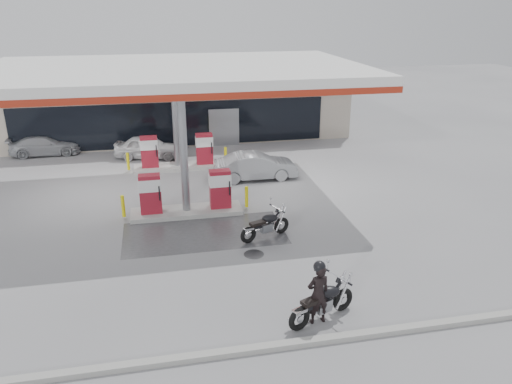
{
  "coord_description": "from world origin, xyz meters",
  "views": [
    {
      "loc": [
        -1.01,
        -16.96,
        8.21
      ],
      "look_at": [
        2.65,
        0.79,
        1.2
      ],
      "focal_mm": 35.0,
      "sensor_mm": 36.0,
      "label": 1
    }
  ],
  "objects_px": {
    "pump_island_near": "(186,197)",
    "parked_motorcycle": "(266,226)",
    "biker_main": "(318,294)",
    "sedan_white": "(148,147)",
    "pump_island_far": "(177,155)",
    "parked_car_left": "(45,145)",
    "hatchback_silver": "(256,166)",
    "parked_car_right": "(257,130)",
    "attendant": "(182,146)",
    "main_motorcycle": "(323,303)"
  },
  "relations": [
    {
      "from": "main_motorcycle",
      "to": "parked_motorcycle",
      "type": "height_order",
      "value": "main_motorcycle"
    },
    {
      "from": "pump_island_near",
      "to": "biker_main",
      "type": "relative_size",
      "value": 2.93
    },
    {
      "from": "main_motorcycle",
      "to": "attendant",
      "type": "xyz_separation_m",
      "value": [
        -2.81,
        15.04,
        0.41
      ]
    },
    {
      "from": "pump_island_near",
      "to": "sedan_white",
      "type": "distance_m",
      "value": 8.33
    },
    {
      "from": "main_motorcycle",
      "to": "parked_car_left",
      "type": "height_order",
      "value": "main_motorcycle"
    },
    {
      "from": "biker_main",
      "to": "parked_car_left",
      "type": "height_order",
      "value": "biker_main"
    },
    {
      "from": "biker_main",
      "to": "pump_island_far",
      "type": "bearing_deg",
      "value": -85.5
    },
    {
      "from": "pump_island_near",
      "to": "parked_car_left",
      "type": "distance_m",
      "value": 12.31
    },
    {
      "from": "attendant",
      "to": "parked_car_left",
      "type": "xyz_separation_m",
      "value": [
        -7.48,
        3.0,
        -0.38
      ]
    },
    {
      "from": "sedan_white",
      "to": "parked_motorcycle",
      "type": "bearing_deg",
      "value": -147.95
    },
    {
      "from": "pump_island_near",
      "to": "attendant",
      "type": "bearing_deg",
      "value": 87.61
    },
    {
      "from": "pump_island_near",
      "to": "main_motorcycle",
      "type": "height_order",
      "value": "pump_island_near"
    },
    {
      "from": "sedan_white",
      "to": "hatchback_silver",
      "type": "bearing_deg",
      "value": -120.67
    },
    {
      "from": "biker_main",
      "to": "attendant",
      "type": "distance_m",
      "value": 15.35
    },
    {
      "from": "biker_main",
      "to": "sedan_white",
      "type": "height_order",
      "value": "biker_main"
    },
    {
      "from": "biker_main",
      "to": "parked_car_right",
      "type": "relative_size",
      "value": 0.45
    },
    {
      "from": "pump_island_far",
      "to": "main_motorcycle",
      "type": "height_order",
      "value": "pump_island_far"
    },
    {
      "from": "sedan_white",
      "to": "pump_island_far",
      "type": "bearing_deg",
      "value": -134.8
    },
    {
      "from": "biker_main",
      "to": "parked_car_right",
      "type": "distance_m",
      "value": 19.38
    },
    {
      "from": "biker_main",
      "to": "attendant",
      "type": "relative_size",
      "value": 0.94
    },
    {
      "from": "parked_motorcycle",
      "to": "parked_car_right",
      "type": "height_order",
      "value": "parked_car_right"
    },
    {
      "from": "attendant",
      "to": "parked_car_right",
      "type": "distance_m",
      "value": 6.44
    },
    {
      "from": "sedan_white",
      "to": "parked_car_left",
      "type": "distance_m",
      "value": 5.98
    },
    {
      "from": "pump_island_near",
      "to": "parked_motorcycle",
      "type": "relative_size",
      "value": 2.55
    },
    {
      "from": "hatchback_silver",
      "to": "main_motorcycle",
      "type": "bearing_deg",
      "value": 177.21
    },
    {
      "from": "hatchback_silver",
      "to": "parked_car_right",
      "type": "bearing_deg",
      "value": -12.19
    },
    {
      "from": "sedan_white",
      "to": "attendant",
      "type": "height_order",
      "value": "attendant"
    },
    {
      "from": "sedan_white",
      "to": "parked_car_left",
      "type": "bearing_deg",
      "value": 83.82
    },
    {
      "from": "parked_car_left",
      "to": "biker_main",
      "type": "bearing_deg",
      "value": -152.58
    },
    {
      "from": "parked_car_right",
      "to": "attendant",
      "type": "bearing_deg",
      "value": 137.84
    },
    {
      "from": "pump_island_far",
      "to": "biker_main",
      "type": "relative_size",
      "value": 2.93
    },
    {
      "from": "pump_island_near",
      "to": "biker_main",
      "type": "height_order",
      "value": "pump_island_near"
    },
    {
      "from": "sedan_white",
      "to": "attendant",
      "type": "relative_size",
      "value": 1.95
    },
    {
      "from": "parked_motorcycle",
      "to": "sedan_white",
      "type": "distance_m",
      "value": 11.78
    },
    {
      "from": "parked_motorcycle",
      "to": "sedan_white",
      "type": "xyz_separation_m",
      "value": [
        -4.17,
        11.02,
        0.14
      ]
    },
    {
      "from": "parked_motorcycle",
      "to": "attendant",
      "type": "relative_size",
      "value": 1.08
    },
    {
      "from": "biker_main",
      "to": "parked_motorcycle",
      "type": "distance_m",
      "value": 5.32
    },
    {
      "from": "pump_island_far",
      "to": "biker_main",
      "type": "height_order",
      "value": "pump_island_far"
    },
    {
      "from": "pump_island_near",
      "to": "parked_motorcycle",
      "type": "distance_m",
      "value": 3.9
    },
    {
      "from": "attendant",
      "to": "hatchback_silver",
      "type": "height_order",
      "value": "attendant"
    },
    {
      "from": "sedan_white",
      "to": "hatchback_silver",
      "type": "xyz_separation_m",
      "value": [
        5.11,
        -4.6,
        0.03
      ]
    },
    {
      "from": "attendant",
      "to": "hatchback_silver",
      "type": "xyz_separation_m",
      "value": [
        3.34,
        -3.4,
        -0.28
      ]
    },
    {
      "from": "biker_main",
      "to": "parked_car_right",
      "type": "height_order",
      "value": "biker_main"
    },
    {
      "from": "pump_island_near",
      "to": "parked_car_left",
      "type": "relative_size",
      "value": 1.35
    },
    {
      "from": "pump_island_far",
      "to": "parked_car_right",
      "type": "distance_m",
      "value": 7.32
    },
    {
      "from": "pump_island_near",
      "to": "biker_main",
      "type": "bearing_deg",
      "value": -70.24
    },
    {
      "from": "main_motorcycle",
      "to": "parked_motorcycle",
      "type": "relative_size",
      "value": 1.07
    },
    {
      "from": "main_motorcycle",
      "to": "parked_car_left",
      "type": "distance_m",
      "value": 20.76
    },
    {
      "from": "pump_island_far",
      "to": "parked_motorcycle",
      "type": "relative_size",
      "value": 2.55
    },
    {
      "from": "pump_island_far",
      "to": "parked_motorcycle",
      "type": "height_order",
      "value": "pump_island_far"
    }
  ]
}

